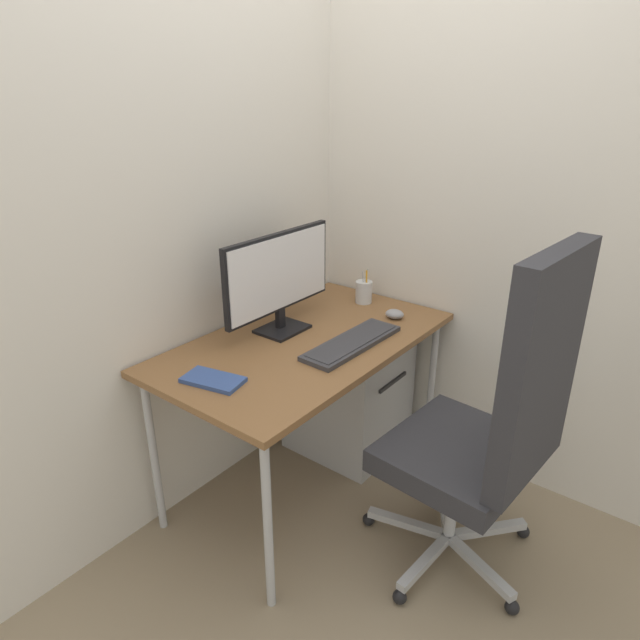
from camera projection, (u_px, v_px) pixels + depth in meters
ground_plane at (307, 483)px, 2.46m from camera, size 8.00×8.00×0.00m
wall_back at (229, 152)px, 2.12m from camera, size 2.98×0.04×2.80m
wall_side_right at (452, 149)px, 2.23m from camera, size 0.04×2.46×2.80m
desk at (306, 351)px, 2.20m from camera, size 1.22×0.69×0.71m
office_chair at (496, 421)px, 1.79m from camera, size 0.64×0.65×1.23m
filing_cabinet at (348, 389)px, 2.62m from camera, size 0.44×0.48×0.61m
monitor at (279, 277)px, 2.18m from camera, size 0.58×0.16×0.41m
keyboard at (352, 343)px, 2.13m from camera, size 0.48×0.16×0.02m
mouse at (395, 314)px, 2.37m from camera, size 0.08×0.09×0.04m
pen_holder at (364, 292)px, 2.54m from camera, size 0.08×0.08×0.16m
notebook at (213, 380)px, 1.86m from camera, size 0.15×0.23×0.02m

